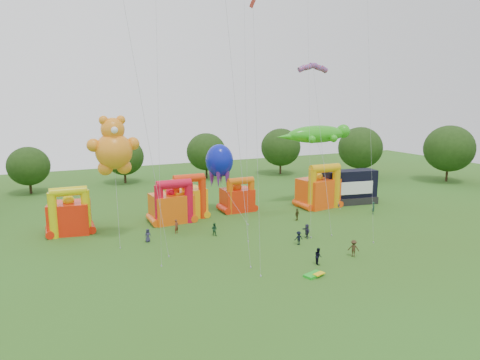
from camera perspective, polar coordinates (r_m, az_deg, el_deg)
name	(u,v)px	position (r m, az deg, el deg)	size (l,w,h in m)	color
ground	(345,295)	(39.21, 13.83, -14.72)	(160.00, 160.00, 0.00)	#355818
tree_ring	(332,225)	(36.74, 12.17, -5.94)	(126.15, 128.28, 12.07)	#352314
bouncy_castle_0	(70,215)	(57.71, -21.77, -4.37)	(5.46, 4.69, 6.17)	red
bouncy_castle_1	(172,205)	(59.32, -9.07, -3.36)	(5.66, 4.71, 6.11)	#F3590D
bouncy_castle_2	(187,201)	(61.14, -7.09, -2.74)	(5.48, 4.67, 6.46)	#FFA90D
bouncy_castle_3	(238,198)	(64.25, -0.30, -2.37)	(4.49, 3.61, 5.32)	red
bouncy_castle_4	(319,190)	(67.73, 10.50, -1.36)	(6.34, 5.44, 6.95)	#FE4D0D
stage_trailer	(350,187)	(71.09, 14.40, -0.95)	(8.98, 4.48, 5.44)	black
teddy_bear_kite	(114,155)	(51.54, -16.43, 3.16)	(5.95, 5.51, 14.90)	orange
gecko_kite	(321,147)	(69.16, 10.69, 4.33)	(13.66, 8.00, 12.64)	green
octopus_kite	(223,173)	(62.61, -2.28, 0.89)	(4.09, 10.65, 10.20)	#0B16AD
parafoil_kites	(176,111)	(45.35, -8.56, 9.12)	(27.79, 11.39, 32.49)	red
diamond_kites	(270,93)	(48.71, 3.98, 11.47)	(27.06, 16.20, 39.98)	red
folded_kite_bundle	(314,275)	(42.44, 9.88, -12.32)	(2.21, 1.56, 0.31)	green
spectator_0	(148,235)	(52.01, -12.19, -7.24)	(0.78, 0.51, 1.60)	#2C2A46
spectator_1	(177,226)	(54.54, -8.46, -6.15)	(0.65, 0.43, 1.79)	maroon
spectator_2	(214,229)	(53.35, -3.46, -6.55)	(0.77, 0.60, 1.58)	#194025
spectator_3	(299,238)	(50.41, 7.82, -7.66)	(1.04, 0.60, 1.61)	black
spectator_4	(297,214)	(60.10, 7.62, -4.56)	(1.01, 0.42, 1.73)	#48401D
spectator_5	(307,231)	(52.89, 8.89, -6.73)	(1.62, 0.51, 1.74)	#29263F
spectator_6	(313,205)	(65.63, 9.74, -3.37)	(0.78, 0.51, 1.59)	#5B1A1C
spectator_7	(373,208)	(65.74, 17.36, -3.59)	(0.66, 0.44, 1.82)	#1A422E
spectator_8	(318,256)	(45.07, 10.39, -9.94)	(0.84, 0.65, 1.73)	black
spectator_9	(354,248)	(47.94, 14.91, -8.78)	(1.18, 0.68, 1.83)	#392917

